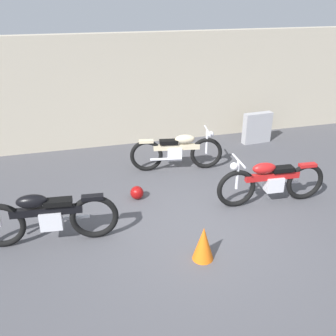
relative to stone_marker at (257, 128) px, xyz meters
The scene contains 8 objects.
ground_plane 4.40m from the stone_marker, 129.86° to the right, with size 40.00×40.00×0.00m, color #47474C.
building_wall 3.12m from the stone_marker, 161.73° to the left, with size 18.00×0.30×2.76m, color #B2A893.
stone_marker is the anchor object (origin of this frame).
helmet 4.19m from the stone_marker, 149.85° to the right, with size 0.26×0.26×0.26m, color maroon.
traffic_cone 5.11m from the stone_marker, 126.05° to the right, with size 0.32×0.32×0.55m, color orange.
motorcycle_black 6.08m from the stone_marker, 149.45° to the right, with size 2.20×0.62×0.99m.
motorcycle_red 3.16m from the stone_marker, 113.04° to the right, with size 2.12×0.59×0.95m.
motorcycle_cream 2.70m from the stone_marker, 157.28° to the right, with size 2.05×0.61×0.93m.
Camera 1 is at (-1.89, -4.97, 3.65)m, focal length 39.98 mm.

